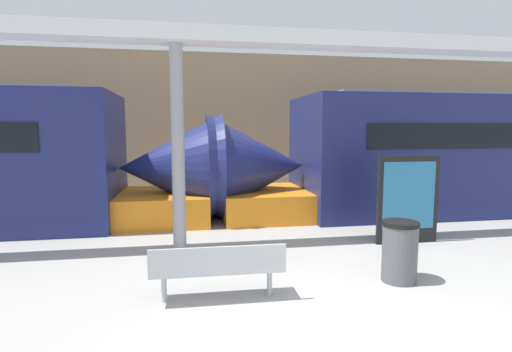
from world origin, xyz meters
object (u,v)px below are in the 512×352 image
trash_bin (400,251)px  support_column_near (178,149)px  train_left (503,155)px  poster_board (408,199)px  bench_near (218,266)px

trash_bin → support_column_near: support_column_near is taller
support_column_near → train_left: bearing=15.8°
train_left → poster_board: 5.54m
train_left → support_column_near: size_ratio=4.42×
poster_board → support_column_near: 4.56m
bench_near → poster_board: (3.90, 2.07, 0.41)m
trash_bin → poster_board: bearing=56.8°
bench_near → poster_board: poster_board is taller
poster_board → trash_bin: bearing=-123.2°
bench_near → trash_bin: 2.71m
train_left → bench_near: 9.96m
bench_near → train_left: bearing=31.1°
train_left → trash_bin: 7.62m
bench_near → trash_bin: bearing=5.9°
poster_board → support_column_near: bearing=175.4°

